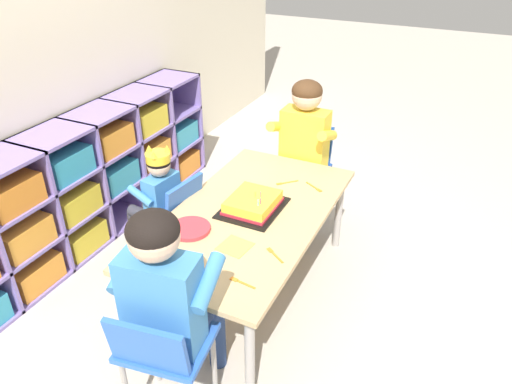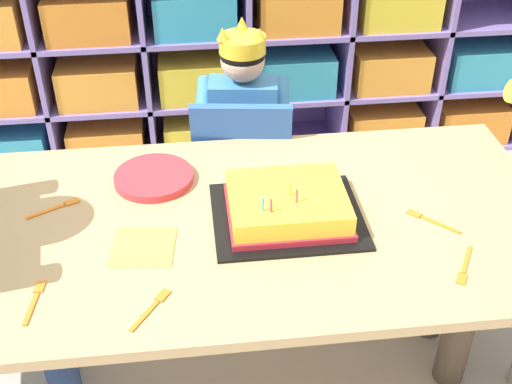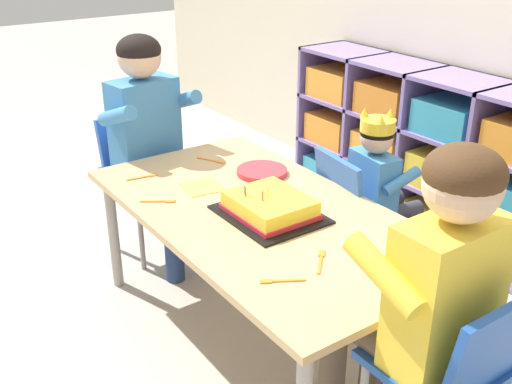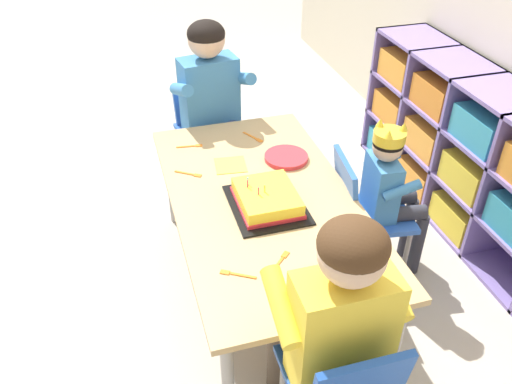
{
  "view_description": "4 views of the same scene",
  "coord_description": "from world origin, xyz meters",
  "views": [
    {
      "loc": [
        -1.95,
        -0.97,
        1.95
      ],
      "look_at": [
        -0.01,
        -0.05,
        0.69
      ],
      "focal_mm": 34.1,
      "sensor_mm": 36.0,
      "label": 1
    },
    {
      "loc": [
        -0.17,
        -1.24,
        1.52
      ],
      "look_at": [
        -0.04,
        -0.09,
        0.69
      ],
      "focal_mm": 45.96,
      "sensor_mm": 36.0,
      "label": 2
    },
    {
      "loc": [
        1.6,
        -1.14,
        1.52
      ],
      "look_at": [
        0.0,
        -0.03,
        0.62
      ],
      "focal_mm": 42.74,
      "sensor_mm": 36.0,
      "label": 3
    },
    {
      "loc": [
        1.74,
        -0.54,
        1.88
      ],
      "look_at": [
        0.06,
        -0.05,
        0.63
      ],
      "focal_mm": 37.14,
      "sensor_mm": 36.0,
      "label": 4
    }
  ],
  "objects": [
    {
      "name": "birthday_cake_on_tray",
      "position": [
        0.05,
        -0.0,
        0.57
      ],
      "size": [
        0.36,
        0.3,
        0.11
      ],
      "color": "black",
      "rests_on": "activity_table"
    },
    {
      "name": "fork_near_child_seat",
      "position": [
        -0.52,
        -0.22,
        0.55
      ],
      "size": [
        0.03,
        0.13,
        0.0
      ],
      "rotation": [
        0.0,
        0.0,
        4.59
      ],
      "color": "orange",
      "rests_on": "activity_table"
    },
    {
      "name": "paper_plate_stack",
      "position": [
        -0.27,
        0.2,
        0.55
      ],
      "size": [
        0.21,
        0.21,
        0.02
      ],
      "primitive_type": "cylinder",
      "color": "#DB333D",
      "rests_on": "activity_table"
    },
    {
      "name": "storage_cubby_shelf",
      "position": [
        0.03,
        1.22,
        0.39
      ],
      "size": [
        2.38,
        0.34,
        0.83
      ],
      "color": "#7F6BB2",
      "rests_on": "ground"
    },
    {
      "name": "paper_napkin_square",
      "position": [
        -0.3,
        -0.07,
        0.54
      ],
      "size": [
        0.16,
        0.16,
        0.0
      ],
      "primitive_type": "cube",
      "rotation": [
        0.0,
        0.0,
        -0.11
      ],
      "color": "#F4DB4C",
      "rests_on": "activity_table"
    },
    {
      "name": "fork_by_napkin",
      "position": [
        -0.51,
        0.1,
        0.55
      ],
      "size": [
        0.13,
        0.08,
        0.0
      ],
      "rotation": [
        0.0,
        0.0,
        3.63
      ],
      "color": "orange",
      "rests_on": "activity_table"
    },
    {
      "name": "activity_table",
      "position": [
        0.0,
        0.0,
        0.5
      ],
      "size": [
        1.42,
        0.76,
        0.54
      ],
      "color": "tan",
      "rests_on": "ground"
    },
    {
      "name": "classroom_chair_blue",
      "position": [
        -0.01,
        0.49,
        0.38
      ],
      "size": [
        0.36,
        0.39,
        0.65
      ],
      "rotation": [
        0.0,
        0.0,
        3.01
      ],
      "color": "blue",
      "rests_on": "ground"
    },
    {
      "name": "fork_beside_plate_stack",
      "position": [
        0.39,
        -0.05,
        0.55
      ],
      "size": [
        0.11,
        0.11,
        0.0
      ],
      "rotation": [
        0.0,
        0.0,
        5.49
      ],
      "color": "orange",
      "rests_on": "activity_table"
    },
    {
      "name": "fork_at_table_front_edge",
      "position": [
        0.41,
        -0.23,
        0.55
      ],
      "size": [
        0.08,
        0.12,
        0.0
      ],
      "rotation": [
        0.0,
        0.0,
        1.04
      ],
      "color": "orange",
      "rests_on": "activity_table"
    },
    {
      "name": "fork_near_cake_tray",
      "position": [
        -0.27,
        -0.27,
        0.55
      ],
      "size": [
        0.09,
        0.12,
        0.0
      ],
      "rotation": [
        0.0,
        0.0,
        4.11
      ],
      "color": "orange",
      "rests_on": "activity_table"
    },
    {
      "name": "child_with_crown",
      "position": [
        0.0,
        0.6,
        0.51
      ],
      "size": [
        0.31,
        0.32,
        0.82
      ],
      "rotation": [
        0.0,
        0.0,
        3.01
      ],
      "color": "#3D7FBC",
      "rests_on": "ground"
    },
    {
      "name": "ground",
      "position": [
        0.0,
        0.0,
        0.0
      ],
      "size": [
        16.0,
        16.0,
        0.0
      ],
      "primitive_type": "plane",
      "color": "#BCB2A3"
    }
  ]
}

